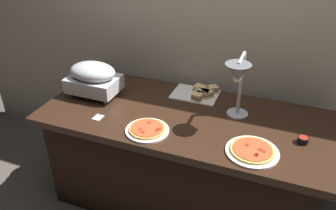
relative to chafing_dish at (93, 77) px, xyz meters
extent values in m
plane|color=#4C443D|center=(0.69, -0.02, -0.90)|extent=(8.00, 8.00, 0.00)
cube|color=tan|center=(0.69, 0.48, 0.30)|extent=(4.40, 0.04, 2.40)
cube|color=black|center=(0.69, -0.02, -0.17)|extent=(1.90, 0.84, 0.05)
cube|color=black|center=(0.69, -0.02, -0.55)|extent=(1.75, 0.74, 0.71)
cylinder|color=#B7BABF|center=(-0.14, -0.10, -0.12)|extent=(0.01, 0.01, 0.04)
cylinder|color=#B7BABF|center=(0.14, -0.10, -0.12)|extent=(0.01, 0.01, 0.04)
cylinder|color=#B7BABF|center=(-0.14, 0.10, -0.12)|extent=(0.01, 0.01, 0.04)
cylinder|color=#B7BABF|center=(0.14, 0.10, -0.12)|extent=(0.01, 0.01, 0.04)
cube|color=#B7BABF|center=(0.00, 0.00, -0.05)|extent=(0.36, 0.25, 0.10)
ellipsoid|color=#B7BABF|center=(0.00, 0.00, 0.04)|extent=(0.34, 0.24, 0.13)
cylinder|color=#B7BABF|center=(1.02, 0.11, -0.14)|extent=(0.14, 0.14, 0.01)
cylinder|color=#B7BABF|center=(1.02, 0.11, 0.08)|extent=(0.02, 0.02, 0.43)
cylinder|color=#B7BABF|center=(1.02, 0.01, 0.30)|extent=(0.02, 0.19, 0.02)
cone|color=#595B60|center=(1.02, -0.08, 0.25)|extent=(0.15, 0.15, 0.10)
sphere|color=#F9EAB2|center=(1.02, -0.08, 0.21)|extent=(0.04, 0.04, 0.04)
cylinder|color=white|center=(0.55, -0.29, -0.14)|extent=(0.27, 0.27, 0.01)
cylinder|color=#C68E42|center=(0.55, -0.29, -0.12)|extent=(0.23, 0.23, 0.01)
cylinder|color=#B74723|center=(0.55, -0.29, -0.12)|extent=(0.20, 0.20, 0.00)
cylinder|color=maroon|center=(0.62, -0.29, -0.11)|extent=(0.02, 0.02, 0.00)
cylinder|color=maroon|center=(0.62, -0.28, -0.11)|extent=(0.02, 0.02, 0.00)
cylinder|color=maroon|center=(0.55, -0.35, -0.11)|extent=(0.02, 0.02, 0.00)
cylinder|color=maroon|center=(0.54, -0.24, -0.11)|extent=(0.02, 0.02, 0.00)
cylinder|color=maroon|center=(0.52, -0.32, -0.11)|extent=(0.02, 0.02, 0.00)
cylinder|color=white|center=(1.18, -0.27, -0.14)|extent=(0.30, 0.30, 0.01)
cylinder|color=gold|center=(1.18, -0.27, -0.12)|extent=(0.25, 0.25, 0.01)
cylinder|color=#B74723|center=(1.18, -0.27, -0.12)|extent=(0.22, 0.22, 0.00)
cylinder|color=maroon|center=(1.25, -0.27, -0.11)|extent=(0.02, 0.02, 0.00)
cylinder|color=maroon|center=(1.15, -0.25, -0.11)|extent=(0.02, 0.02, 0.00)
cylinder|color=maroon|center=(1.22, -0.26, -0.11)|extent=(0.02, 0.02, 0.00)
cylinder|color=maroon|center=(1.21, -0.31, -0.11)|extent=(0.02, 0.02, 0.00)
cylinder|color=maroon|center=(1.21, -0.32, -0.11)|extent=(0.02, 0.02, 0.00)
cube|color=white|center=(0.68, 0.26, -0.14)|extent=(0.33, 0.24, 0.01)
cube|color=tan|center=(0.71, 0.30, -0.12)|extent=(0.10, 0.09, 0.02)
cube|color=brown|center=(0.71, 0.30, -0.11)|extent=(0.10, 0.09, 0.01)
cube|color=tan|center=(0.71, 0.30, -0.09)|extent=(0.10, 0.09, 0.02)
cube|color=tan|center=(0.72, 0.19, -0.12)|extent=(0.08, 0.09, 0.02)
cube|color=brown|center=(0.72, 0.19, -0.11)|extent=(0.08, 0.09, 0.01)
cube|color=tan|center=(0.72, 0.19, -0.09)|extent=(0.08, 0.09, 0.02)
cube|color=tan|center=(0.75, 0.24, -0.12)|extent=(0.09, 0.08, 0.02)
cube|color=brown|center=(0.75, 0.24, -0.11)|extent=(0.09, 0.08, 0.01)
cube|color=tan|center=(0.75, 0.24, -0.09)|extent=(0.09, 0.08, 0.02)
cube|color=tan|center=(0.78, 0.26, -0.12)|extent=(0.09, 0.09, 0.02)
cube|color=brown|center=(0.78, 0.26, -0.11)|extent=(0.09, 0.09, 0.01)
cube|color=tan|center=(0.78, 0.26, -0.09)|extent=(0.09, 0.09, 0.02)
cube|color=tan|center=(0.80, 0.33, -0.12)|extent=(0.09, 0.09, 0.02)
cube|color=brown|center=(0.80, 0.33, -0.11)|extent=(0.09, 0.09, 0.01)
cube|color=tan|center=(0.80, 0.33, -0.09)|extent=(0.09, 0.09, 0.02)
cylinder|color=black|center=(1.44, -0.07, -0.12)|extent=(0.06, 0.06, 0.04)
cylinder|color=maroon|center=(1.44, -0.07, -0.11)|extent=(0.05, 0.05, 0.01)
cube|color=#B7BABF|center=(0.18, -0.27, -0.14)|extent=(0.06, 0.07, 0.00)
cylinder|color=black|center=(0.18, -0.18, -0.14)|extent=(0.01, 0.10, 0.01)
camera|label=1|loc=(1.29, -1.86, 1.05)|focal=36.50mm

